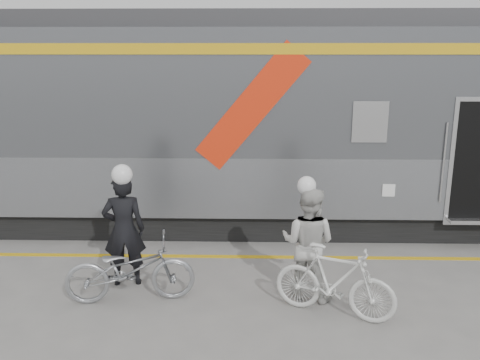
{
  "coord_description": "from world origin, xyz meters",
  "views": [
    {
      "loc": [
        -0.56,
        -5.92,
        3.43
      ],
      "look_at": [
        -0.73,
        1.6,
        1.5
      ],
      "focal_mm": 38.0,
      "sensor_mm": 36.0,
      "label": 1
    }
  ],
  "objects_px": {
    "woman": "(308,243)",
    "bicycle_right": "(335,281)",
    "man": "(124,230)",
    "bicycle_left": "(130,270)"
  },
  "relations": [
    {
      "from": "bicycle_right",
      "to": "man",
      "type": "bearing_deg",
      "value": 96.52
    },
    {
      "from": "woman",
      "to": "bicycle_right",
      "type": "relative_size",
      "value": 0.99
    },
    {
      "from": "bicycle_left",
      "to": "bicycle_right",
      "type": "height_order",
      "value": "bicycle_right"
    },
    {
      "from": "woman",
      "to": "man",
      "type": "bearing_deg",
      "value": 15.91
    },
    {
      "from": "man",
      "to": "woman",
      "type": "xyz_separation_m",
      "value": [
        2.68,
        -0.34,
        -0.04
      ]
    },
    {
      "from": "woman",
      "to": "bicycle_right",
      "type": "xyz_separation_m",
      "value": [
        0.3,
        -0.55,
        -0.32
      ]
    },
    {
      "from": "man",
      "to": "bicycle_right",
      "type": "bearing_deg",
      "value": 154.2
    },
    {
      "from": "man",
      "to": "bicycle_right",
      "type": "relative_size",
      "value": 1.04
    },
    {
      "from": "bicycle_left",
      "to": "bicycle_right",
      "type": "relative_size",
      "value": 1.09
    },
    {
      "from": "man",
      "to": "bicycle_left",
      "type": "distance_m",
      "value": 0.7
    }
  ]
}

